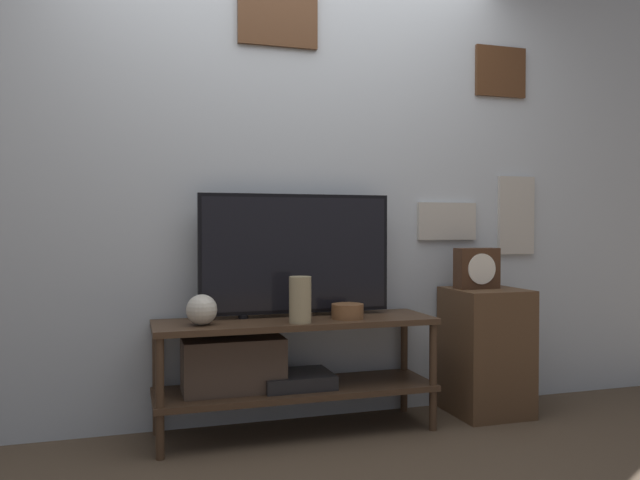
# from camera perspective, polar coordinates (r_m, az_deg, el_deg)

# --- Properties ---
(ground_plane) EXTENTS (12.00, 12.00, 0.00)m
(ground_plane) POSITION_cam_1_polar(r_m,az_deg,el_deg) (3.11, -0.96, -18.54)
(ground_plane) COLOR #4C3D2D
(wall_back) EXTENTS (6.40, 0.08, 2.70)m
(wall_back) POSITION_cam_1_polar(r_m,az_deg,el_deg) (3.43, -3.16, 6.29)
(wall_back) COLOR #B2BCC6
(wall_back) RESTS_ON ground_plane
(media_console) EXTENTS (1.43, 0.41, 0.58)m
(media_console) POSITION_cam_1_polar(r_m,az_deg,el_deg) (3.21, -4.42, -11.11)
(media_console) COLOR #422D1E
(media_console) RESTS_ON ground_plane
(television) EXTENTS (1.02, 0.05, 0.64)m
(television) POSITION_cam_1_polar(r_m,az_deg,el_deg) (3.26, -2.20, -1.26)
(television) COLOR black
(television) RESTS_ON media_console
(vase_tall_ceramic) EXTENTS (0.11, 0.11, 0.23)m
(vase_tall_ceramic) POSITION_cam_1_polar(r_m,az_deg,el_deg) (3.06, -1.82, -5.48)
(vase_tall_ceramic) COLOR tan
(vase_tall_ceramic) RESTS_ON media_console
(vase_round_glass) EXTENTS (0.15, 0.15, 0.15)m
(vase_round_glass) POSITION_cam_1_polar(r_m,az_deg,el_deg) (3.04, -10.77, -6.29)
(vase_round_glass) COLOR beige
(vase_round_glass) RESTS_ON media_console
(vase_wide_bowl) EXTENTS (0.16, 0.16, 0.08)m
(vase_wide_bowl) POSITION_cam_1_polar(r_m,az_deg,el_deg) (3.21, 2.53, -6.53)
(vase_wide_bowl) COLOR brown
(vase_wide_bowl) RESTS_ON media_console
(side_table) EXTENTS (0.40, 0.41, 0.70)m
(side_table) POSITION_cam_1_polar(r_m,az_deg,el_deg) (3.68, 14.93, -9.78)
(side_table) COLOR #513823
(side_table) RESTS_ON ground_plane
(mantel_clock) EXTENTS (0.24, 0.11, 0.23)m
(mantel_clock) POSITION_cam_1_polar(r_m,az_deg,el_deg) (3.62, 14.15, -2.53)
(mantel_clock) COLOR #422819
(mantel_clock) RESTS_ON side_table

